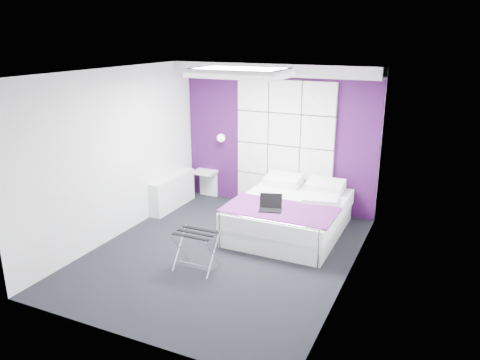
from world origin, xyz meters
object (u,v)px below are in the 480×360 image
object	(u,v)px
radiator	(173,192)
nightstand	(205,172)
luggage_rack	(196,251)
wall_lamp	(222,138)
laptop	(271,206)
bed	(290,215)

from	to	relation	value
radiator	nightstand	distance (m)	0.80
nightstand	radiator	bearing A→B (deg)	-111.37
radiator	luggage_rack	distance (m)	2.45
wall_lamp	nightstand	size ratio (longest dim) A/B	0.35
wall_lamp	luggage_rack	xyz separation A→B (m)	(0.94, -2.63, -0.95)
radiator	laptop	bearing A→B (deg)	-18.20
radiator	luggage_rack	size ratio (longest dim) A/B	2.21
radiator	luggage_rack	world-z (taller)	radiator
luggage_rack	laptop	distance (m)	1.36
wall_lamp	luggage_rack	world-z (taller)	wall_lamp
wall_lamp	nightstand	xyz separation A→B (m)	(-0.36, -0.04, -0.70)
bed	luggage_rack	distance (m)	1.87
bed	radiator	bearing A→B (deg)	175.96
radiator	nightstand	bearing A→B (deg)	68.63
bed	wall_lamp	bearing A→B (deg)	151.26
radiator	laptop	xyz separation A→B (m)	(2.22, -0.73, 0.32)
radiator	nightstand	size ratio (longest dim) A/B	2.83
radiator	bed	world-z (taller)	bed
radiator	bed	size ratio (longest dim) A/B	0.60
wall_lamp	bed	bearing A→B (deg)	-28.74
wall_lamp	radiator	size ratio (longest dim) A/B	0.12
wall_lamp	radiator	distance (m)	1.35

